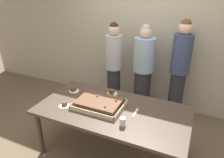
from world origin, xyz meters
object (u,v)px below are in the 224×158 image
at_px(plated_slice_far_left, 65,105).
at_px(cake_server_utensil, 135,113).
at_px(plated_slice_near_left, 112,93).
at_px(drink_cup_nearest, 123,122).
at_px(plated_slice_near_right, 74,90).
at_px(person_green_shirt_behind, 179,70).
at_px(person_serving_front, 114,66).
at_px(person_striped_tie_right, 143,70).
at_px(party_table, 112,113).
at_px(sheet_cake, 99,103).

xyz_separation_m(plated_slice_far_left, cake_server_utensil, (0.90, 0.24, -0.01)).
xyz_separation_m(plated_slice_near_left, drink_cup_nearest, (0.42, -0.63, 0.03)).
relative_size(plated_slice_near_right, person_green_shirt_behind, 0.09).
distance_m(cake_server_utensil, person_serving_front, 1.34).
xyz_separation_m(plated_slice_near_right, person_serving_front, (0.25, 0.92, 0.11)).
xyz_separation_m(plated_slice_near_left, person_striped_tie_right, (0.22, 0.84, 0.09)).
xyz_separation_m(cake_server_utensil, person_serving_front, (-0.78, 1.08, 0.13)).
height_order(plated_slice_far_left, person_striped_tie_right, person_striped_tie_right).
bearing_deg(cake_server_utensil, party_table, -173.58).
distance_m(cake_server_utensil, person_striped_tie_right, 1.19).
distance_m(plated_slice_near_left, plated_slice_far_left, 0.71).
height_order(party_table, plated_slice_near_left, plated_slice_near_left).
relative_size(plated_slice_near_left, person_green_shirt_behind, 0.09).
bearing_deg(cake_server_utensil, drink_cup_nearest, -100.06).
height_order(sheet_cake, plated_slice_near_left, sheet_cake).
bearing_deg(drink_cup_nearest, person_striped_tie_right, 97.51).
height_order(person_serving_front, person_green_shirt_behind, person_green_shirt_behind).
relative_size(sheet_cake, person_green_shirt_behind, 0.37).
bearing_deg(person_striped_tie_right, person_green_shirt_behind, 105.34).
height_order(plated_slice_near_left, person_serving_front, person_serving_front).
bearing_deg(person_striped_tie_right, plated_slice_near_right, -27.16).
bearing_deg(person_striped_tie_right, plated_slice_near_left, -3.87).
distance_m(drink_cup_nearest, person_green_shirt_behind, 1.56).
xyz_separation_m(plated_slice_near_right, drink_cup_nearest, (0.98, -0.47, 0.03)).
height_order(plated_slice_near_right, plated_slice_far_left, plated_slice_near_right).
relative_size(sheet_cake, plated_slice_near_left, 4.25).
xyz_separation_m(plated_slice_near_left, cake_server_utensil, (0.47, -0.32, -0.02)).
relative_size(party_table, person_striped_tie_right, 1.21).
bearing_deg(plated_slice_near_right, plated_slice_near_left, 15.87).
xyz_separation_m(sheet_cake, person_serving_front, (-0.29, 1.14, 0.09)).
height_order(drink_cup_nearest, cake_server_utensil, drink_cup_nearest).
xyz_separation_m(party_table, plated_slice_near_left, (-0.17, 0.36, 0.10)).
bearing_deg(plated_slice_near_left, plated_slice_near_right, -164.13).
xyz_separation_m(party_table, plated_slice_near_right, (-0.73, 0.20, 0.10)).
xyz_separation_m(cake_server_utensil, person_green_shirt_behind, (0.35, 1.20, 0.19)).
bearing_deg(party_table, cake_server_utensil, 6.42).
height_order(plated_slice_near_right, person_green_shirt_behind, person_green_shirt_behind).
bearing_deg(cake_server_utensil, plated_slice_far_left, -165.00).
height_order(party_table, sheet_cake, sheet_cake).
bearing_deg(person_striped_tie_right, cake_server_utensil, 23.16).
bearing_deg(sheet_cake, plated_slice_near_left, 87.78).
bearing_deg(drink_cup_nearest, sheet_cake, 150.06).
bearing_deg(sheet_cake, person_serving_front, 104.48).
xyz_separation_m(sheet_cake, plated_slice_near_left, (0.01, 0.38, -0.02)).
bearing_deg(sheet_cake, drink_cup_nearest, -29.94).
xyz_separation_m(sheet_cake, cake_server_utensil, (0.49, 0.05, -0.04)).
bearing_deg(person_striped_tie_right, party_table, 8.44).
bearing_deg(drink_cup_nearest, person_green_shirt_behind, 75.13).
bearing_deg(party_table, person_striped_tie_right, 87.28).
xyz_separation_m(sheet_cake, drink_cup_nearest, (0.43, -0.25, 0.00)).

